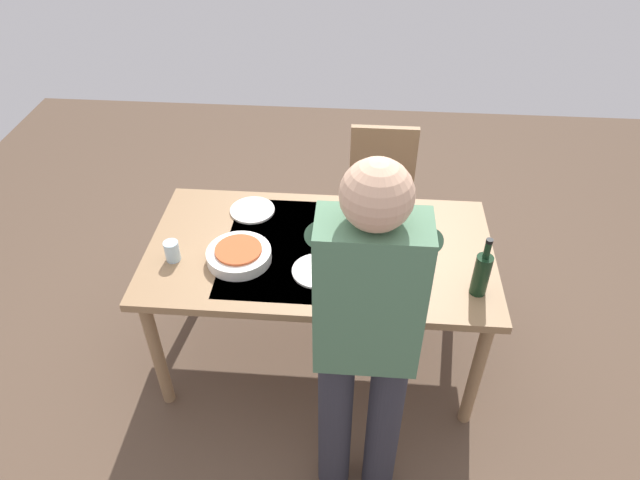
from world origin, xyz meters
The scene contains 13 objects.
ground_plane centered at (0.00, 0.00, 0.00)m, with size 6.00×6.00×0.00m, color brown.
dining_table centered at (0.00, 0.00, 0.68)m, with size 1.65×0.89×0.76m.
chair_near centered at (-0.31, -0.83, 0.53)m, with size 0.40×0.40×0.91m.
person_server centered at (-0.22, 0.71, 0.96)m, with size 0.42×0.61×1.69m.
wine_bottle centered at (-0.71, 0.24, 0.87)m, with size 0.07×0.07×0.30m.
wine_glass_left centered at (-0.26, 0.25, 0.86)m, with size 0.07×0.07×0.15m.
water_cup_near_left centered at (-0.44, 0.15, 0.81)m, with size 0.07×0.07×0.11m, color silver.
water_cup_near_right centered at (0.67, 0.13, 0.81)m, with size 0.07×0.07×0.10m, color silver.
serving_bowl_pasta centered at (0.37, 0.11, 0.79)m, with size 0.30×0.30×0.07m.
dinner_plate_near centered at (0.37, -0.27, 0.76)m, with size 0.23×0.23×0.01m, color white.
dinner_plate_far centered at (0.00, 0.17, 0.76)m, with size 0.23×0.23×0.01m, color white.
table_knife centered at (-0.54, -0.20, 0.76)m, with size 0.01×0.20×0.01m, color silver.
table_fork centered at (-0.04, -0.07, 0.76)m, with size 0.01×0.18×0.01m, color silver.
Camera 1 is at (-0.16, 2.06, 2.50)m, focal length 31.80 mm.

